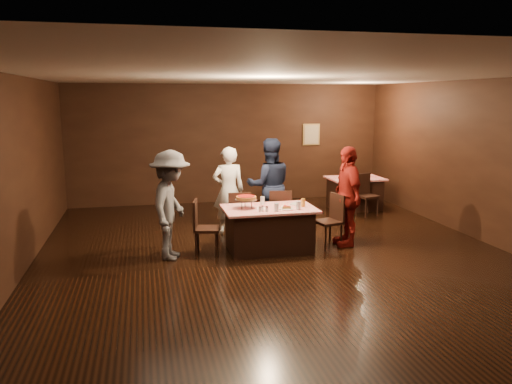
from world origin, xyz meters
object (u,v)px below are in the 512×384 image
chair_end_right (328,221)px  glass_front_right (298,206)px  main_table (269,229)px  chair_far_right (280,213)px  glass_amber (303,203)px  chair_far_left (239,216)px  diner_navy_hoodie (269,186)px  chair_back_near (367,195)px  diner_red_shirt (347,196)px  back_table (355,193)px  pizza_stand (246,198)px  diner_grey_knit (171,205)px  glass_front_left (277,207)px  glass_back (262,200)px  chair_back_far (345,185)px  diner_white_jacket (229,191)px  plate_empty (297,204)px  chair_end_left (207,228)px

chair_end_right → glass_front_right: 0.79m
glass_front_right → main_table: bearing=150.9°
chair_far_right → glass_amber: (0.20, -0.80, 0.37)m
chair_far_left → diner_navy_hoodie: diner_navy_hoodie is taller
chair_back_near → glass_amber: 3.10m
diner_red_shirt → glass_amber: diner_red_shirt is taller
back_table → chair_back_near: 0.71m
chair_back_near → pizza_stand: (-3.24, -2.02, 0.48)m
diner_navy_hoodie → diner_grey_knit: diner_navy_hoodie is taller
back_table → chair_back_near: bearing=-90.0°
glass_front_left → glass_back: 0.61m
glass_amber → glass_front_right: bearing=-126.9°
pizza_stand → glass_front_right: bearing=-19.4°
chair_end_right → chair_back_far: 3.79m
chair_far_left → pizza_stand: 0.85m
chair_back_far → diner_white_jacket: diner_white_jacket is taller
diner_red_shirt → glass_amber: (-0.86, -0.08, -0.07)m
main_table → chair_back_near: size_ratio=1.68×
diner_navy_hoodie → chair_back_near: bearing=-157.5°
back_table → main_table: bearing=-135.7°
diner_red_shirt → glass_front_right: (-1.01, -0.28, -0.07)m
pizza_stand → glass_front_right: 0.91m
back_table → plate_empty: size_ratio=5.20×
chair_end_right → chair_back_near: bearing=125.6°
chair_far_left → diner_red_shirt: bearing=163.0°
chair_far_right → glass_front_left: size_ratio=6.79×
diner_white_jacket → glass_front_right: (0.95, -1.53, -0.02)m
chair_far_left → chair_far_right: size_ratio=1.00×
diner_navy_hoodie → plate_empty: (0.24, -1.08, -0.16)m
chair_back_near → diner_red_shirt: 2.50m
glass_front_left → diner_navy_hoodie: bearing=80.2°
chair_end_right → glass_front_left: bearing=-88.4°
diner_navy_hoodie → plate_empty: 1.12m
chair_far_right → chair_back_near: (2.44, 1.32, 0.00)m
diner_navy_hoodie → diner_red_shirt: 1.67m
glass_front_left → chair_far_left: bearing=113.2°
chair_end_right → chair_far_left: bearing=-131.0°
back_table → glass_amber: (-2.24, -2.82, 0.46)m
chair_end_right → glass_front_right: (-0.65, -0.25, 0.37)m
pizza_stand → plate_empty: (0.95, 0.10, -0.17)m
pizza_stand → glass_amber: (1.00, -0.10, -0.11)m
chair_back_near → glass_front_left: chair_back_near is taller
diner_navy_hoodie → diner_grey_knit: size_ratio=1.03×
chair_far_right → main_table: bearing=73.4°
plate_empty → glass_back: bearing=166.0°
chair_back_near → glass_front_left: (-2.79, -2.37, 0.37)m
chair_back_near → diner_grey_knit: bearing=-168.9°
chair_end_left → glass_amber: size_ratio=6.79×
chair_end_left → chair_far_left: bearing=-31.2°
back_table → diner_red_shirt: size_ratio=0.72×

